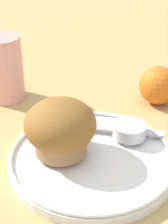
{
  "coord_description": "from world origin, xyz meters",
  "views": [
    {
      "loc": [
        0.04,
        -0.45,
        0.34
      ],
      "look_at": [
        0.0,
        0.02,
        0.06
      ],
      "focal_mm": 60.0,
      "sensor_mm": 36.0,
      "label": 1
    }
  ],
  "objects_px": {
    "butter_knife": "(99,127)",
    "muffin": "(60,128)",
    "juice_glass": "(4,68)",
    "orange_fruit": "(158,85)"
  },
  "relations": [
    {
      "from": "butter_knife",
      "to": "muffin",
      "type": "bearing_deg",
      "value": -123.29
    },
    {
      "from": "juice_glass",
      "to": "muffin",
      "type": "bearing_deg",
      "value": -55.92
    },
    {
      "from": "butter_knife",
      "to": "orange_fruit",
      "type": "height_order",
      "value": "orange_fruit"
    },
    {
      "from": "butter_knife",
      "to": "orange_fruit",
      "type": "distance_m",
      "value": 0.16
    },
    {
      "from": "muffin",
      "to": "orange_fruit",
      "type": "xyz_separation_m",
      "value": [
        0.15,
        0.19,
        -0.02
      ]
    },
    {
      "from": "butter_knife",
      "to": "orange_fruit",
      "type": "relative_size",
      "value": 2.84
    },
    {
      "from": "muffin",
      "to": "orange_fruit",
      "type": "bearing_deg",
      "value": 50.36
    },
    {
      "from": "orange_fruit",
      "to": "muffin",
      "type": "bearing_deg",
      "value": -129.64
    },
    {
      "from": "butter_knife",
      "to": "juice_glass",
      "type": "height_order",
      "value": "juice_glass"
    },
    {
      "from": "muffin",
      "to": "butter_knife",
      "type": "distance_m",
      "value": 0.09
    }
  ]
}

